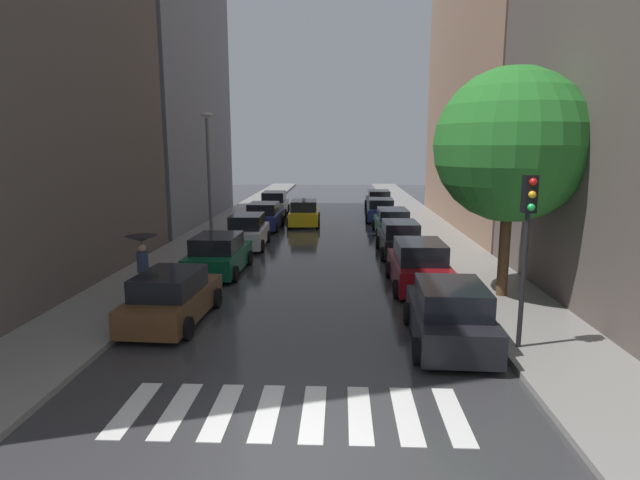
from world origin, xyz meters
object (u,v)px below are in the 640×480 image
object	(u,v)px
parked_car_left_third	(248,232)
parked_car_right_nearest	(450,315)
parked_car_right_fifth	(381,210)
parked_car_right_third	(400,239)
parked_car_left_fifth	(274,204)
parked_car_right_sixth	(379,201)
traffic_light_right_corner	(528,224)
parked_car_right_second	(419,266)
parked_car_left_nearest	(172,298)
parked_car_left_fourth	(264,217)
parked_car_right_fourth	(392,223)
street_tree_right	(511,146)
pedestrian_foreground	(142,253)
lamp_post_left	(209,170)
taxi_midroad	(304,213)
parked_car_left_second	(219,255)

from	to	relation	value
parked_car_left_third	parked_car_right_nearest	size ratio (longest dim) A/B	0.96
parked_car_left_third	parked_car_right_fifth	distance (m)	12.38
parked_car_right_third	parked_car_left_fifth	bearing A→B (deg)	28.91
parked_car_left_fifth	parked_car_right_nearest	distance (m)	26.10
parked_car_right_sixth	traffic_light_right_corner	bearing A→B (deg)	-177.10
parked_car_right_nearest	traffic_light_right_corner	distance (m)	3.04
parked_car_right_second	parked_car_right_fifth	distance (m)	17.10
parked_car_right_fifth	parked_car_right_sixth	world-z (taller)	parked_car_right_sixth
parked_car_left_nearest	parked_car_right_fifth	distance (m)	22.47
parked_car_left_nearest	parked_car_left_fifth	bearing A→B (deg)	2.71
parked_car_left_fourth	traffic_light_right_corner	bearing A→B (deg)	-153.16
parked_car_left_fifth	parked_car_left_fourth	bearing A→B (deg)	-179.66
parked_car_left_third	parked_car_right_fifth	world-z (taller)	parked_car_left_third
parked_car_right_fourth	street_tree_right	bearing A→B (deg)	-169.05
parked_car_right_nearest	parked_car_right_third	world-z (taller)	parked_car_right_nearest
parked_car_right_third	street_tree_right	xyz separation A→B (m)	(2.65, -7.08, 4.38)
pedestrian_foreground	parked_car_left_fourth	bearing A→B (deg)	-128.43
parked_car_right_nearest	parked_car_right_sixth	bearing A→B (deg)	2.01
parked_car_right_second	parked_car_right_sixth	bearing A→B (deg)	-0.69
lamp_post_left	taxi_midroad	bearing A→B (deg)	62.87
parked_car_right_second	traffic_light_right_corner	world-z (taller)	traffic_light_right_corner
parked_car_right_fifth	traffic_light_right_corner	distance (m)	23.20
parked_car_left_fourth	parked_car_right_nearest	xyz separation A→B (m)	(7.63, -18.49, 0.00)
parked_car_right_fifth	pedestrian_foreground	world-z (taller)	pedestrian_foreground
parked_car_left_second	parked_car_left_third	bearing A→B (deg)	-1.12
parked_car_right_fourth	taxi_midroad	distance (m)	6.54
parked_car_left_third	parked_car_left_fifth	xyz separation A→B (m)	(-0.20, 12.27, 0.02)
parked_car_right_second	pedestrian_foreground	distance (m)	9.62
parked_car_right_nearest	parked_car_left_fourth	bearing A→B (deg)	24.79
parked_car_left_fourth	parked_car_right_fourth	xyz separation A→B (m)	(7.75, -1.97, -0.04)
parked_car_right_fifth	lamp_post_left	world-z (taller)	lamp_post_left
parked_car_left_third	parked_car_right_sixth	bearing A→B (deg)	-27.93
parked_car_left_nearest	parked_car_left_third	size ratio (longest dim) A/B	1.04
parked_car_left_fifth	lamp_post_left	world-z (taller)	lamp_post_left
parked_car_right_sixth	parked_car_right_fifth	bearing A→B (deg)	177.36
parked_car_right_fifth	parked_car_left_fourth	bearing A→B (deg)	119.99
parked_car_left_fourth	parked_car_right_third	bearing A→B (deg)	-133.22
parked_car_right_third	parked_car_right_sixth	xyz separation A→B (m)	(0.23, 17.12, -0.01)
parked_car_left_second	parked_car_right_nearest	distance (m)	10.66
parked_car_left_fourth	parked_car_right_sixth	world-z (taller)	parked_car_left_fourth
parked_car_right_nearest	lamp_post_left	size ratio (longest dim) A/B	0.65
street_tree_right	pedestrian_foreground	bearing A→B (deg)	-175.94
parked_car_left_third	parked_car_left_fourth	distance (m)	5.85
taxi_midroad	parked_car_right_nearest	bearing A→B (deg)	-167.72
parked_car_left_second	lamp_post_left	xyz separation A→B (m)	(-1.55, 4.98, 3.21)
parked_car_left_fifth	pedestrian_foreground	distance (m)	21.75
parked_car_left_nearest	street_tree_right	bearing A→B (deg)	-72.71
street_tree_right	traffic_light_right_corner	distance (m)	5.04
parked_car_right_nearest	parked_car_left_third	bearing A→B (deg)	33.37
parked_car_left_second	parked_car_right_second	bearing A→B (deg)	-102.34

